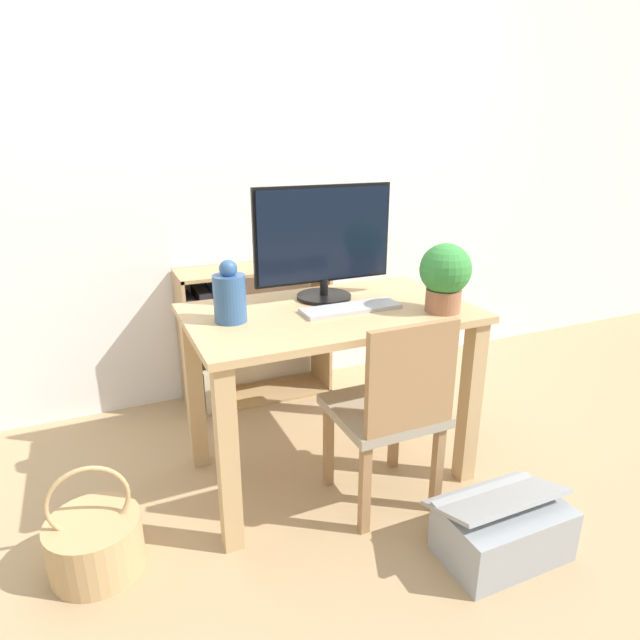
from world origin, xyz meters
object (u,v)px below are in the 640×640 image
at_px(vase, 230,295).
at_px(storage_box, 502,528).
at_px(potted_plant, 445,275).
at_px(monitor, 324,239).
at_px(bookshelf, 231,337).
at_px(chair, 392,408).
at_px(basket, 95,542).
at_px(keyboard, 351,308).

relative_size(vase, storage_box, 0.53).
relative_size(potted_plant, storage_box, 0.61).
xyz_separation_m(monitor, bookshelf, (-0.26, 0.67, -0.63)).
height_order(chair, basket, chair).
height_order(potted_plant, chair, potted_plant).
bearing_deg(potted_plant, bookshelf, 121.32).
height_order(potted_plant, storage_box, potted_plant).
xyz_separation_m(keyboard, storage_box, (0.28, -0.67, -0.66)).
height_order(vase, basket, vase).
relative_size(keyboard, potted_plant, 1.49).
xyz_separation_m(vase, basket, (-0.58, -0.23, -0.76)).
height_order(monitor, bookshelf, monitor).
bearing_deg(storage_box, chair, 120.71).
xyz_separation_m(chair, storage_box, (0.24, -0.40, -0.34)).
relative_size(monitor, storage_box, 1.35).
height_order(monitor, chair, monitor).
distance_m(monitor, storage_box, 1.30).
relative_size(monitor, chair, 0.75).
relative_size(potted_plant, bookshelf, 0.34).
xyz_separation_m(keyboard, vase, (-0.48, 0.06, 0.09)).
bearing_deg(potted_plant, basket, -179.93).
relative_size(chair, basket, 2.00).
height_order(vase, potted_plant, potted_plant).
distance_m(chair, basket, 1.15).
xyz_separation_m(bookshelf, storage_box, (0.57, -1.54, -0.28)).
bearing_deg(bookshelf, keyboard, -71.43).
bearing_deg(keyboard, storage_box, -67.57).
height_order(vase, storage_box, vase).
distance_m(monitor, keyboard, 0.32).
bearing_deg(monitor, chair, -81.05).
bearing_deg(keyboard, chair, -81.40).
distance_m(basket, storage_box, 1.43).
bearing_deg(storage_box, vase, 135.71).
relative_size(keyboard, storage_box, 0.90).
xyz_separation_m(keyboard, basket, (-1.06, -0.16, -0.66)).
distance_m(vase, potted_plant, 0.84).
bearing_deg(monitor, storage_box, -70.35).
distance_m(bookshelf, basket, 1.31).
height_order(monitor, basket, monitor).
distance_m(potted_plant, bookshelf, 1.31).
bearing_deg(vase, monitor, 16.39).
bearing_deg(storage_box, potted_plant, 84.04).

